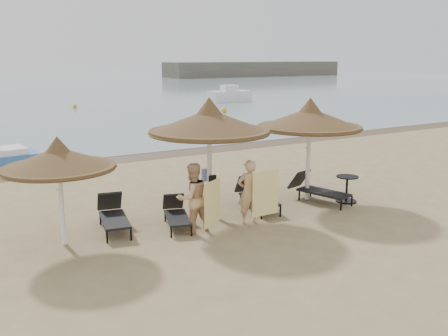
{
  "coord_description": "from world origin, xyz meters",
  "views": [
    {
      "loc": [
        -6.57,
        -10.22,
        4.18
      ],
      "look_at": [
        0.24,
        1.2,
        1.19
      ],
      "focal_mm": 40.0,
      "sensor_mm": 36.0,
      "label": 1
    }
  ],
  "objects_px": {
    "side_table": "(347,190)",
    "lounger_near_right": "(255,195)",
    "pedal_boat": "(2,159)",
    "palapa_center": "(209,122)",
    "person_left": "(192,192)",
    "person_right": "(249,187)",
    "lounger_far_right": "(316,189)",
    "palapa_left": "(58,159)",
    "lounger_far_left": "(113,214)",
    "lounger_near_left": "(176,213)",
    "palapa_right": "(310,119)"
  },
  "relations": [
    {
      "from": "lounger_near_left",
      "to": "lounger_far_right",
      "type": "relative_size",
      "value": 0.85
    },
    {
      "from": "lounger_far_left",
      "to": "lounger_far_right",
      "type": "height_order",
      "value": "lounger_far_right"
    },
    {
      "from": "lounger_near_left",
      "to": "lounger_near_right",
      "type": "relative_size",
      "value": 0.87
    },
    {
      "from": "palapa_left",
      "to": "side_table",
      "type": "height_order",
      "value": "palapa_left"
    },
    {
      "from": "palapa_right",
      "to": "lounger_far_left",
      "type": "relative_size",
      "value": 1.61
    },
    {
      "from": "person_right",
      "to": "lounger_near_right",
      "type": "bearing_deg",
      "value": -119.27
    },
    {
      "from": "person_right",
      "to": "pedal_boat",
      "type": "relative_size",
      "value": 0.72
    },
    {
      "from": "palapa_center",
      "to": "lounger_far_left",
      "type": "bearing_deg",
      "value": 172.94
    },
    {
      "from": "lounger_far_right",
      "to": "person_left",
      "type": "height_order",
      "value": "person_left"
    },
    {
      "from": "palapa_left",
      "to": "lounger_far_left",
      "type": "distance_m",
      "value": 2.13
    },
    {
      "from": "lounger_near_left",
      "to": "side_table",
      "type": "xyz_separation_m",
      "value": [
        5.18,
        -0.67,
        0.04
      ]
    },
    {
      "from": "lounger_far_right",
      "to": "side_table",
      "type": "distance_m",
      "value": 0.88
    },
    {
      "from": "side_table",
      "to": "lounger_near_right",
      "type": "bearing_deg",
      "value": 160.87
    },
    {
      "from": "person_left",
      "to": "person_right",
      "type": "relative_size",
      "value": 1.03
    },
    {
      "from": "lounger_near_right",
      "to": "pedal_boat",
      "type": "height_order",
      "value": "pedal_boat"
    },
    {
      "from": "person_left",
      "to": "pedal_boat",
      "type": "distance_m",
      "value": 10.04
    },
    {
      "from": "lounger_far_left",
      "to": "person_left",
      "type": "xyz_separation_m",
      "value": [
        1.58,
        -1.22,
        0.63
      ]
    },
    {
      "from": "lounger_near_right",
      "to": "lounger_far_right",
      "type": "xyz_separation_m",
      "value": [
        1.89,
        -0.4,
        0.01
      ]
    },
    {
      "from": "person_right",
      "to": "person_left",
      "type": "bearing_deg",
      "value": 6.33
    },
    {
      "from": "lounger_far_right",
      "to": "pedal_boat",
      "type": "xyz_separation_m",
      "value": [
        -7.38,
        9.08,
        0.05
      ]
    },
    {
      "from": "palapa_center",
      "to": "lounger_far_right",
      "type": "xyz_separation_m",
      "value": [
        3.35,
        -0.43,
        -2.13
      ]
    },
    {
      "from": "palapa_right",
      "to": "lounger_near_left",
      "type": "xyz_separation_m",
      "value": [
        -4.38,
        -0.15,
        -2.09
      ]
    },
    {
      "from": "lounger_near_left",
      "to": "lounger_far_left",
      "type": "bearing_deg",
      "value": 175.52
    },
    {
      "from": "side_table",
      "to": "palapa_center",
      "type": "bearing_deg",
      "value": 167.02
    },
    {
      "from": "palapa_center",
      "to": "lounger_far_left",
      "type": "xyz_separation_m",
      "value": [
        -2.56,
        0.32,
        -2.15
      ]
    },
    {
      "from": "lounger_near_left",
      "to": "lounger_near_right",
      "type": "bearing_deg",
      "value": 22.8
    },
    {
      "from": "palapa_left",
      "to": "palapa_center",
      "type": "distance_m",
      "value": 3.91
    },
    {
      "from": "palapa_right",
      "to": "person_right",
      "type": "bearing_deg",
      "value": -160.77
    },
    {
      "from": "palapa_left",
      "to": "palapa_right",
      "type": "xyz_separation_m",
      "value": [
        7.13,
        0.04,
        0.43
      ]
    },
    {
      "from": "side_table",
      "to": "person_right",
      "type": "xyz_separation_m",
      "value": [
        -3.53,
        -0.13,
        0.6
      ]
    },
    {
      "from": "side_table",
      "to": "person_right",
      "type": "bearing_deg",
      "value": -177.9
    },
    {
      "from": "palapa_left",
      "to": "person_left",
      "type": "relative_size",
      "value": 1.27
    },
    {
      "from": "lounger_near_left",
      "to": "person_left",
      "type": "bearing_deg",
      "value": -60.11
    },
    {
      "from": "lounger_near_right",
      "to": "person_right",
      "type": "distance_m",
      "value": 1.5
    },
    {
      "from": "palapa_center",
      "to": "person_left",
      "type": "height_order",
      "value": "palapa_center"
    },
    {
      "from": "lounger_near_left",
      "to": "side_table",
      "type": "relative_size",
      "value": 2.17
    },
    {
      "from": "lounger_near_right",
      "to": "palapa_right",
      "type": "bearing_deg",
      "value": 7.24
    },
    {
      "from": "lounger_far_left",
      "to": "pedal_boat",
      "type": "height_order",
      "value": "pedal_boat"
    },
    {
      "from": "palapa_center",
      "to": "person_left",
      "type": "distance_m",
      "value": 2.03
    },
    {
      "from": "person_left",
      "to": "lounger_near_right",
      "type": "bearing_deg",
      "value": -162.95
    },
    {
      "from": "pedal_boat",
      "to": "palapa_center",
      "type": "bearing_deg",
      "value": -71.95
    },
    {
      "from": "palapa_right",
      "to": "lounger_near_left",
      "type": "relative_size",
      "value": 1.82
    },
    {
      "from": "palapa_center",
      "to": "lounger_far_right",
      "type": "relative_size",
      "value": 1.61
    },
    {
      "from": "palapa_left",
      "to": "lounger_near_right",
      "type": "height_order",
      "value": "palapa_left"
    },
    {
      "from": "person_left",
      "to": "pedal_boat",
      "type": "bearing_deg",
      "value": -74.98
    },
    {
      "from": "palapa_right",
      "to": "lounger_far_right",
      "type": "bearing_deg",
      "value": -74.89
    },
    {
      "from": "lounger_far_right",
      "to": "side_table",
      "type": "xyz_separation_m",
      "value": [
        0.71,
        -0.51,
        -0.02
      ]
    },
    {
      "from": "lounger_near_right",
      "to": "person_right",
      "type": "xyz_separation_m",
      "value": [
        -0.92,
        -1.03,
        0.59
      ]
    },
    {
      "from": "palapa_right",
      "to": "lounger_near_right",
      "type": "bearing_deg",
      "value": 177.39
    },
    {
      "from": "lounger_near_left",
      "to": "lounger_near_right",
      "type": "distance_m",
      "value": 2.59
    }
  ]
}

